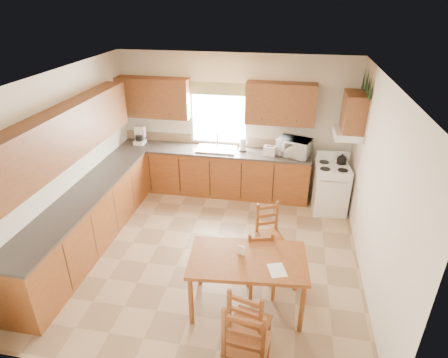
% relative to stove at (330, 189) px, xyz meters
% --- Properties ---
extents(floor, '(4.50, 4.50, 0.00)m').
position_rel_stove_xyz_m(floor, '(-1.88, -1.64, -0.44)').
color(floor, tan).
rests_on(floor, ground).
extents(ceiling, '(4.50, 4.50, 0.00)m').
position_rel_stove_xyz_m(ceiling, '(-1.88, -1.64, 2.26)').
color(ceiling, brown).
rests_on(ceiling, floor).
extents(wall_left, '(4.50, 4.50, 0.00)m').
position_rel_stove_xyz_m(wall_left, '(-4.13, -1.64, 0.91)').
color(wall_left, white).
rests_on(wall_left, floor).
extents(wall_right, '(4.50, 4.50, 0.00)m').
position_rel_stove_xyz_m(wall_right, '(0.37, -1.64, 0.91)').
color(wall_right, white).
rests_on(wall_right, floor).
extents(wall_back, '(4.50, 4.50, 0.00)m').
position_rel_stove_xyz_m(wall_back, '(-1.88, 0.61, 0.91)').
color(wall_back, white).
rests_on(wall_back, floor).
extents(wall_front, '(4.50, 4.50, 0.00)m').
position_rel_stove_xyz_m(wall_front, '(-1.88, -3.89, 0.91)').
color(wall_front, white).
rests_on(wall_front, floor).
extents(lower_cab_back, '(3.75, 0.60, 0.88)m').
position_rel_stove_xyz_m(lower_cab_back, '(-2.25, 0.31, 0.00)').
color(lower_cab_back, brown).
rests_on(lower_cab_back, floor).
extents(lower_cab_left, '(0.60, 3.60, 0.88)m').
position_rel_stove_xyz_m(lower_cab_left, '(-3.83, -1.79, 0.00)').
color(lower_cab_left, brown).
rests_on(lower_cab_left, floor).
extents(counter_back, '(3.75, 0.63, 0.04)m').
position_rel_stove_xyz_m(counter_back, '(-2.25, 0.31, 0.46)').
color(counter_back, '#433C3A').
rests_on(counter_back, lower_cab_back).
extents(counter_left, '(0.63, 3.60, 0.04)m').
position_rel_stove_xyz_m(counter_left, '(-3.83, -1.79, 0.46)').
color(counter_left, '#433C3A').
rests_on(counter_left, lower_cab_left).
extents(backsplash, '(3.75, 0.01, 0.18)m').
position_rel_stove_xyz_m(backsplash, '(-2.25, 0.60, 0.57)').
color(backsplash, '#907759').
rests_on(backsplash, counter_back).
extents(upper_cab_back_left, '(1.41, 0.33, 0.75)m').
position_rel_stove_xyz_m(upper_cab_back_left, '(-3.43, 0.44, 1.42)').
color(upper_cab_back_left, brown).
rests_on(upper_cab_back_left, wall_back).
extents(upper_cab_back_right, '(1.25, 0.33, 0.75)m').
position_rel_stove_xyz_m(upper_cab_back_right, '(-1.02, 0.44, 1.42)').
color(upper_cab_back_right, brown).
rests_on(upper_cab_back_right, wall_back).
extents(upper_cab_left, '(0.33, 3.60, 0.75)m').
position_rel_stove_xyz_m(upper_cab_left, '(-3.96, -1.79, 1.42)').
color(upper_cab_left, brown).
rests_on(upper_cab_left, wall_left).
extents(upper_cab_stove, '(0.33, 0.62, 0.62)m').
position_rel_stove_xyz_m(upper_cab_stove, '(0.20, 0.01, 1.46)').
color(upper_cab_stove, brown).
rests_on(upper_cab_stove, wall_right).
extents(range_hood, '(0.44, 0.62, 0.12)m').
position_rel_stove_xyz_m(range_hood, '(0.15, 0.01, 1.08)').
color(range_hood, white).
rests_on(range_hood, wall_right).
extents(window_frame, '(1.13, 0.02, 1.18)m').
position_rel_stove_xyz_m(window_frame, '(-2.18, 0.58, 1.11)').
color(window_frame, white).
rests_on(window_frame, wall_back).
extents(window_pane, '(1.05, 0.01, 1.10)m').
position_rel_stove_xyz_m(window_pane, '(-2.18, 0.57, 1.11)').
color(window_pane, white).
rests_on(window_pane, wall_back).
extents(window_valance, '(1.19, 0.01, 0.24)m').
position_rel_stove_xyz_m(window_valance, '(-2.18, 0.55, 1.61)').
color(window_valance, '#3D5A2B').
rests_on(window_valance, wall_back).
extents(sink_basin, '(0.75, 0.45, 0.04)m').
position_rel_stove_xyz_m(sink_basin, '(-2.18, 0.31, 0.50)').
color(sink_basin, silver).
rests_on(sink_basin, counter_back).
extents(pine_decal_a, '(0.22, 0.22, 0.36)m').
position_rel_stove_xyz_m(pine_decal_a, '(0.33, -0.31, 1.94)').
color(pine_decal_a, '#14361E').
rests_on(pine_decal_a, wall_right).
extents(pine_decal_b, '(0.22, 0.22, 0.36)m').
position_rel_stove_xyz_m(pine_decal_b, '(0.33, 0.01, 1.98)').
color(pine_decal_b, '#14361E').
rests_on(pine_decal_b, wall_right).
extents(pine_decal_c, '(0.22, 0.22, 0.36)m').
position_rel_stove_xyz_m(pine_decal_c, '(0.33, 0.33, 1.94)').
color(pine_decal_c, '#14361E').
rests_on(pine_decal_c, wall_right).
extents(stove, '(0.63, 0.65, 0.88)m').
position_rel_stove_xyz_m(stove, '(0.00, 0.00, 0.00)').
color(stove, white).
rests_on(stove, floor).
extents(coffeemaker, '(0.28, 0.31, 0.36)m').
position_rel_stove_xyz_m(coffeemaker, '(-3.76, 0.35, 0.66)').
color(coffeemaker, white).
rests_on(coffeemaker, counter_back).
extents(paper_towel, '(0.11, 0.11, 0.26)m').
position_rel_stove_xyz_m(paper_towel, '(-1.68, 0.35, 0.61)').
color(paper_towel, white).
rests_on(paper_towel, counter_back).
extents(toaster, '(0.24, 0.18, 0.18)m').
position_rel_stove_xyz_m(toaster, '(-1.15, 0.24, 0.57)').
color(toaster, white).
rests_on(toaster, counter_back).
extents(microwave, '(0.65, 0.55, 0.33)m').
position_rel_stove_xyz_m(microwave, '(-0.71, 0.31, 0.65)').
color(microwave, white).
rests_on(microwave, counter_back).
extents(dining_table, '(1.50, 0.95, 0.77)m').
position_rel_stove_xyz_m(dining_table, '(-1.19, -2.66, -0.05)').
color(dining_table, brown).
rests_on(dining_table, floor).
extents(chair_near_left, '(0.49, 0.47, 1.06)m').
position_rel_stove_xyz_m(chair_near_left, '(-1.07, -3.63, 0.09)').
color(chair_near_left, brown).
rests_on(chair_near_left, floor).
extents(chair_near_right, '(0.49, 0.48, 0.98)m').
position_rel_stove_xyz_m(chair_near_right, '(-1.08, -3.33, 0.05)').
color(chair_near_right, brown).
rests_on(chair_near_right, floor).
extents(chair_far_left, '(0.43, 0.42, 0.85)m').
position_rel_stove_xyz_m(chair_far_left, '(-1.04, -2.40, -0.01)').
color(chair_far_left, brown).
rests_on(chair_far_left, floor).
extents(chair_far_right, '(0.47, 0.46, 0.87)m').
position_rel_stove_xyz_m(chair_far_right, '(-0.99, -1.59, -0.00)').
color(chair_far_right, brown).
rests_on(chair_far_right, floor).
extents(table_paper, '(0.26, 0.30, 0.00)m').
position_rel_stove_xyz_m(table_paper, '(-0.83, -2.81, 0.33)').
color(table_paper, white).
rests_on(table_paper, dining_table).
extents(table_card, '(0.09, 0.05, 0.12)m').
position_rel_stove_xyz_m(table_card, '(-1.29, -2.59, 0.39)').
color(table_card, white).
rests_on(table_card, dining_table).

